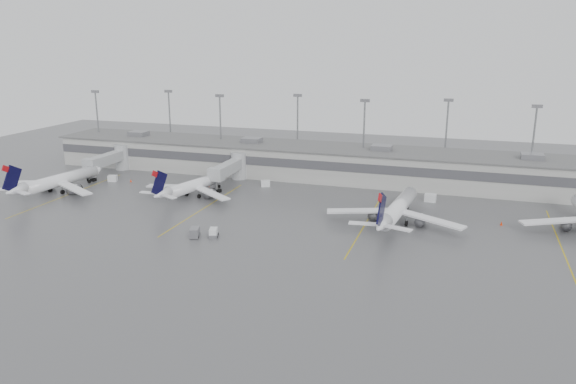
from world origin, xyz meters
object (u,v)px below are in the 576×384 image
(jet_far_left, at_px, (57,181))
(baggage_tug, at_px, (213,234))
(jet_mid_left, at_px, (194,185))
(jet_mid_right, at_px, (397,209))

(jet_far_left, distance_m, baggage_tug, 51.06)
(jet_far_left, bearing_deg, jet_mid_left, 19.68)
(jet_mid_right, distance_m, baggage_tug, 35.90)
(jet_far_left, xyz_separation_m, baggage_tug, (48.23, -16.60, -2.30))
(jet_mid_right, bearing_deg, jet_far_left, -173.27)
(jet_far_left, relative_size, baggage_tug, 10.10)
(jet_mid_left, xyz_separation_m, jet_mid_right, (47.00, -5.62, 0.38))
(jet_mid_left, bearing_deg, baggage_tug, -42.14)
(jet_far_left, height_order, jet_mid_right, jet_mid_right)
(jet_far_left, distance_m, jet_mid_right, 79.30)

